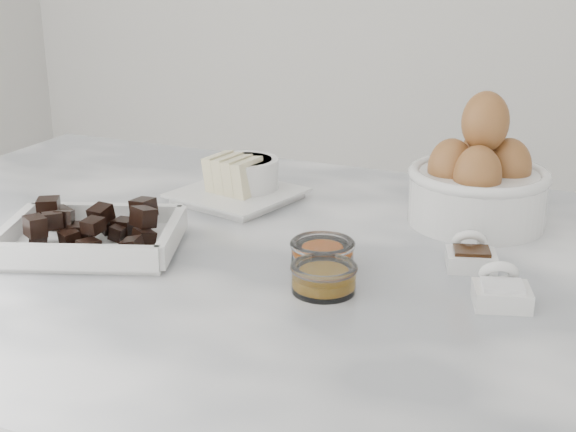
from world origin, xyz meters
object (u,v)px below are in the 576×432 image
(butter_plate, at_px, (235,186))
(vanilla_spoon, at_px, (471,255))
(sugar_ramekin, at_px, (245,176))
(zest_bowl, at_px, (322,253))
(honey_bowl, at_px, (324,277))
(egg_bowl, at_px, (479,182))
(chocolate_dish, at_px, (92,232))
(salt_spoon, at_px, (501,290))

(butter_plate, height_order, vanilla_spoon, butter_plate)
(sugar_ramekin, distance_m, zest_bowl, 0.28)
(butter_plate, relative_size, vanilla_spoon, 2.38)
(sugar_ramekin, height_order, honey_bowl, sugar_ramekin)
(zest_bowl, bearing_deg, egg_bowl, 59.68)
(butter_plate, xyz_separation_m, vanilla_spoon, (0.35, -0.11, -0.01))
(butter_plate, bearing_deg, chocolate_dish, -106.02)
(vanilla_spoon, bearing_deg, sugar_ramekin, 159.88)
(sugar_ramekin, relative_size, egg_bowl, 0.52)
(honey_bowl, distance_m, salt_spoon, 0.18)
(chocolate_dish, xyz_separation_m, salt_spoon, (0.47, 0.05, -0.01))
(honey_bowl, height_order, salt_spoon, salt_spoon)
(honey_bowl, bearing_deg, chocolate_dish, -179.59)
(chocolate_dish, height_order, egg_bowl, egg_bowl)
(butter_plate, relative_size, sugar_ramekin, 1.94)
(chocolate_dish, relative_size, salt_spoon, 3.07)
(vanilla_spoon, bearing_deg, chocolate_dish, -162.61)
(butter_plate, xyz_separation_m, sugar_ramekin, (0.01, 0.02, 0.01))
(vanilla_spoon, bearing_deg, egg_bowl, 99.02)
(salt_spoon, bearing_deg, chocolate_dish, -174.07)
(chocolate_dish, height_order, vanilla_spoon, chocolate_dish)
(butter_plate, bearing_deg, honey_bowl, -46.22)
(chocolate_dish, height_order, sugar_ramekin, sugar_ramekin)
(butter_plate, distance_m, honey_bowl, 0.33)
(butter_plate, height_order, sugar_ramekin, butter_plate)
(honey_bowl, bearing_deg, sugar_ramekin, 130.61)
(sugar_ramekin, height_order, egg_bowl, egg_bowl)
(chocolate_dish, bearing_deg, butter_plate, 73.98)
(sugar_ramekin, distance_m, salt_spoon, 0.45)
(egg_bowl, distance_m, zest_bowl, 0.26)
(chocolate_dish, xyz_separation_m, zest_bowl, (0.27, 0.06, -0.01))
(vanilla_spoon, relative_size, salt_spoon, 0.96)
(butter_plate, relative_size, egg_bowl, 1.01)
(chocolate_dish, height_order, butter_plate, butter_plate)
(egg_bowl, xyz_separation_m, vanilla_spoon, (0.02, -0.15, -0.04))
(zest_bowl, bearing_deg, butter_plate, 138.68)
(honey_bowl, relative_size, salt_spoon, 0.89)
(chocolate_dish, relative_size, honey_bowl, 3.44)
(butter_plate, distance_m, egg_bowl, 0.33)
(chocolate_dish, distance_m, butter_plate, 0.25)
(egg_bowl, relative_size, honey_bowl, 2.54)
(sugar_ramekin, relative_size, vanilla_spoon, 1.22)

